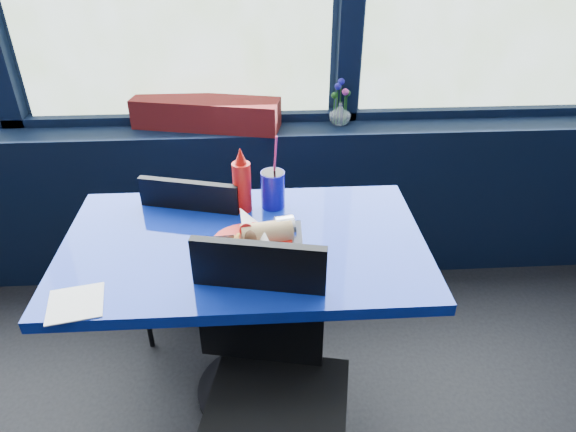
% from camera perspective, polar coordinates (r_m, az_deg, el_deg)
% --- Properties ---
extents(window_sill, '(5.00, 0.26, 0.80)m').
position_cam_1_polar(window_sill, '(2.65, -10.83, 1.58)').
color(window_sill, black).
rests_on(window_sill, ground).
extents(near_table, '(1.20, 0.70, 0.75)m').
position_cam_1_polar(near_table, '(1.82, -4.66, -7.51)').
color(near_table, black).
rests_on(near_table, ground).
extents(chair_near_front, '(0.48, 0.48, 0.91)m').
position_cam_1_polar(chair_near_front, '(1.60, -2.06, -16.78)').
color(chair_near_front, black).
rests_on(chair_near_front, ground).
extents(chair_near_back, '(0.48, 0.48, 0.86)m').
position_cam_1_polar(chair_near_back, '(2.14, -10.58, -3.55)').
color(chair_near_back, black).
rests_on(chair_near_back, ground).
extents(planter_box, '(0.70, 0.31, 0.14)m').
position_cam_1_polar(planter_box, '(2.44, -9.08, 11.22)').
color(planter_box, maroon).
rests_on(planter_box, window_sill).
extents(flower_vase, '(0.14, 0.14, 0.22)m').
position_cam_1_polar(flower_vase, '(2.46, 5.82, 11.52)').
color(flower_vase, silver).
rests_on(flower_vase, window_sill).
extents(food_basket, '(0.31, 0.31, 0.10)m').
position_cam_1_polar(food_basket, '(1.64, -3.69, -2.86)').
color(food_basket, red).
rests_on(food_basket, near_table).
extents(ketchup_bottle, '(0.07, 0.07, 0.25)m').
position_cam_1_polar(ketchup_bottle, '(1.82, -5.15, 3.65)').
color(ketchup_bottle, red).
rests_on(ketchup_bottle, near_table).
extents(soda_cup, '(0.09, 0.09, 0.29)m').
position_cam_1_polar(soda_cup, '(1.86, -1.69, 3.07)').
color(soda_cup, '#100C8D').
rests_on(soda_cup, near_table).
extents(napkin, '(0.18, 0.18, 0.00)m').
position_cam_1_polar(napkin, '(1.58, -22.53, -8.96)').
color(napkin, white).
rests_on(napkin, near_table).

